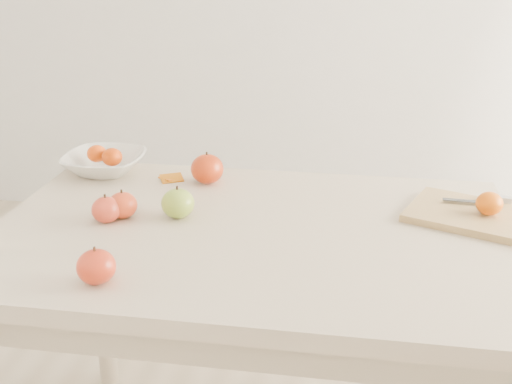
# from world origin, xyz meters

# --- Properties ---
(table) EXTENTS (1.20, 0.80, 0.75)m
(table) POSITION_xyz_m (0.00, 0.00, 0.65)
(table) COLOR beige
(table) RESTS_ON ground
(cutting_board) EXTENTS (0.35, 0.31, 0.02)m
(cutting_board) POSITION_xyz_m (0.51, 0.14, 0.76)
(cutting_board) COLOR tan
(cutting_board) RESTS_ON table
(board_tangerine) EXTENTS (0.06, 0.06, 0.05)m
(board_tangerine) POSITION_xyz_m (0.54, 0.13, 0.80)
(board_tangerine) COLOR #D85507
(board_tangerine) RESTS_ON cutting_board
(fruit_bowl) EXTENTS (0.22, 0.22, 0.05)m
(fruit_bowl) POSITION_xyz_m (-0.48, 0.31, 0.78)
(fruit_bowl) COLOR white
(fruit_bowl) RESTS_ON table
(bowl_tangerine_near) EXTENTS (0.06, 0.06, 0.05)m
(bowl_tangerine_near) POSITION_xyz_m (-0.50, 0.32, 0.80)
(bowl_tangerine_near) COLOR #DD3E07
(bowl_tangerine_near) RESTS_ON fruit_bowl
(bowl_tangerine_far) EXTENTS (0.06, 0.06, 0.05)m
(bowl_tangerine_far) POSITION_xyz_m (-0.45, 0.29, 0.80)
(bowl_tangerine_far) COLOR #E74D08
(bowl_tangerine_far) RESTS_ON fruit_bowl
(orange_peel_a) EXTENTS (0.07, 0.07, 0.01)m
(orange_peel_a) POSITION_xyz_m (-0.27, 0.27, 0.75)
(orange_peel_a) COLOR #CB6D0E
(orange_peel_a) RESTS_ON table
(orange_peel_b) EXTENTS (0.06, 0.05, 0.01)m
(orange_peel_b) POSITION_xyz_m (-0.28, 0.28, 0.75)
(orange_peel_b) COLOR orange
(orange_peel_b) RESTS_ON table
(paring_knife) EXTENTS (0.17, 0.05, 0.01)m
(paring_knife) POSITION_xyz_m (0.55, 0.21, 0.78)
(paring_knife) COLOR silver
(paring_knife) RESTS_ON cutting_board
(apple_green) EXTENTS (0.08, 0.08, 0.07)m
(apple_green) POSITION_xyz_m (-0.18, 0.03, 0.79)
(apple_green) COLOR olive
(apple_green) RESTS_ON table
(apple_red_a) EXTENTS (0.09, 0.09, 0.08)m
(apple_red_a) POSITION_xyz_m (-0.17, 0.27, 0.79)
(apple_red_a) COLOR #8D0D05
(apple_red_a) RESTS_ON table
(apple_red_d) EXTENTS (0.07, 0.07, 0.06)m
(apple_red_d) POSITION_xyz_m (-0.34, -0.02, 0.78)
(apple_red_d) COLOR maroon
(apple_red_d) RESTS_ON table
(apple_red_c) EXTENTS (0.08, 0.08, 0.07)m
(apple_red_c) POSITION_xyz_m (-0.25, -0.29, 0.78)
(apple_red_c) COLOR #A10C0C
(apple_red_c) RESTS_ON table
(apple_red_b) EXTENTS (0.07, 0.07, 0.06)m
(apple_red_b) POSITION_xyz_m (-0.31, 0.01, 0.78)
(apple_red_b) COLOR #A02E1D
(apple_red_b) RESTS_ON table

